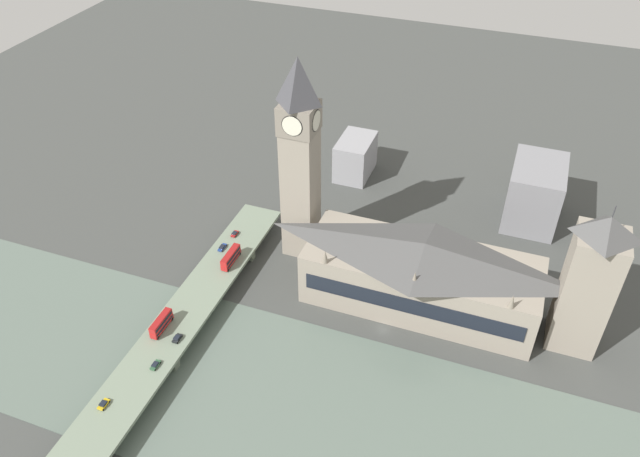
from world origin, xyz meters
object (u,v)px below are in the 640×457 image
(road_bridge, at_px, (157,353))
(car_southbound_mid, at_px, (155,365))
(parliament_hall, at_px, (421,274))
(car_northbound_lead, at_px, (177,338))
(car_southbound_lead, at_px, (235,234))
(double_decker_bus_rear, at_px, (231,257))
(clock_tower, at_px, (300,156))
(car_northbound_mid, at_px, (222,247))
(car_northbound_tail, at_px, (103,404))
(victoria_tower, at_px, (588,283))
(double_decker_bus_mid, at_px, (161,323))

(road_bridge, xyz_separation_m, car_southbound_mid, (-5.75, -3.17, 1.76))
(parliament_hall, height_order, road_bridge, parliament_hall)
(car_northbound_lead, height_order, car_southbound_lead, car_northbound_lead)
(parliament_hall, relative_size, double_decker_bus_rear, 6.86)
(clock_tower, height_order, car_northbound_lead, clock_tower)
(road_bridge, xyz_separation_m, car_southbound_lead, (62.06, 2.98, 1.78))
(car_northbound_mid, bearing_deg, road_bridge, -175.96)
(double_decker_bus_rear, bearing_deg, clock_tower, -38.46)
(car_northbound_lead, bearing_deg, double_decker_bus_rear, 1.15)
(car_northbound_tail, bearing_deg, victoria_tower, -57.76)
(clock_tower, xyz_separation_m, car_northbound_mid, (-17.87, 25.81, -36.14))
(double_decker_bus_mid, relative_size, car_southbound_lead, 2.82)
(double_decker_bus_mid, distance_m, car_southbound_lead, 53.33)
(double_decker_bus_rear, height_order, car_southbound_lead, double_decker_bus_rear)
(double_decker_bus_rear, distance_m, car_northbound_mid, 9.32)
(victoria_tower, bearing_deg, clock_tower, 82.43)
(parliament_hall, xyz_separation_m, road_bridge, (-57.02, 72.57, -8.33))
(car_southbound_lead, bearing_deg, road_bridge, -177.25)
(parliament_hall, distance_m, double_decker_bus_rear, 70.35)
(car_northbound_tail, bearing_deg, car_southbound_lead, -0.14)
(victoria_tower, height_order, car_southbound_lead, victoria_tower)
(road_bridge, xyz_separation_m, car_northbound_tail, (-23.68, 3.20, 1.81))
(double_decker_bus_rear, bearing_deg, car_northbound_lead, -178.85)
(car_northbound_tail, bearing_deg, double_decker_bus_rear, -5.11)
(parliament_hall, relative_size, car_southbound_mid, 20.36)
(victoria_tower, distance_m, road_bridge, 138.83)
(double_decker_bus_rear, distance_m, car_northbound_lead, 40.71)
(double_decker_bus_mid, bearing_deg, car_northbound_lead, -109.57)
(double_decker_bus_rear, bearing_deg, car_northbound_mid, 48.75)
(victoria_tower, distance_m, car_southbound_mid, 138.25)
(parliament_hall, distance_m, car_southbound_mid, 93.81)
(car_northbound_tail, bearing_deg, double_decker_bus_mid, 0.16)
(car_northbound_lead, distance_m, car_northbound_mid, 47.29)
(clock_tower, xyz_separation_m, double_decker_bus_mid, (-61.96, 25.36, -34.09))
(car_northbound_lead, bearing_deg, clock_tower, -15.71)
(double_decker_bus_rear, bearing_deg, double_decker_bus_mid, 170.46)
(clock_tower, relative_size, double_decker_bus_mid, 7.42)
(car_southbound_lead, bearing_deg, car_southbound_mid, -174.81)
(clock_tower, distance_m, road_bridge, 83.24)
(car_northbound_tail, distance_m, car_southbound_lead, 85.74)
(car_northbound_lead, relative_size, car_northbound_tail, 0.97)
(clock_tower, xyz_separation_m, car_southbound_lead, (-8.68, 25.06, -36.12))
(car_southbound_mid, bearing_deg, clock_tower, -13.89)
(parliament_hall, xyz_separation_m, car_northbound_mid, (-4.15, 76.31, -6.56))
(victoria_tower, relative_size, car_southbound_lead, 14.55)
(parliament_hall, xyz_separation_m, clock_tower, (13.72, 50.50, 29.58))
(car_northbound_lead, bearing_deg, car_southbound_lead, 7.06)
(clock_tower, relative_size, car_northbound_tail, 20.41)
(victoria_tower, bearing_deg, road_bridge, 114.57)
(clock_tower, bearing_deg, road_bridge, 162.67)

